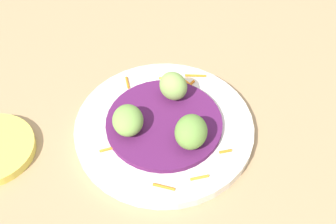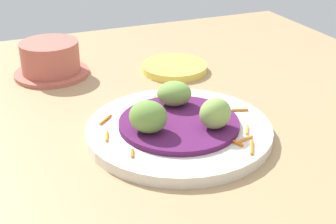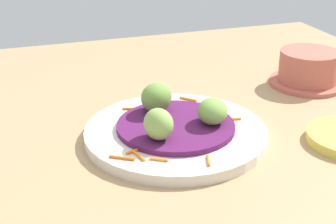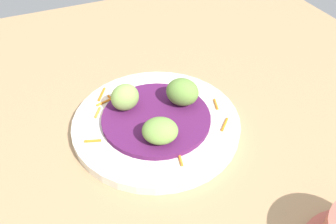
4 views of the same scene
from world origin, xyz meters
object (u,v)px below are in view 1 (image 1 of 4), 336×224
guac_scoop_left (128,120)px  guac_scoop_center (191,132)px  main_plate (164,128)px  guac_scoop_right (173,86)px

guac_scoop_left → guac_scoop_center: guac_scoop_center is taller
main_plate → guac_scoop_center: bearing=14.4°
guac_scoop_left → guac_scoop_right: 9.55cm
guac_scoop_center → guac_scoop_right: (-9.19, 2.57, -0.06)cm
guac_scoop_left → guac_scoop_center: (6.82, 6.67, 0.39)cm
guac_scoop_left → guac_scoop_right: (-2.37, 9.25, 0.34)cm
main_plate → guac_scoop_left: bearing=-105.6°
guac_scoop_left → guac_scoop_center: size_ratio=0.99×
main_plate → guac_scoop_right: size_ratio=5.85×
guac_scoop_left → guac_scoop_right: size_ratio=1.15×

